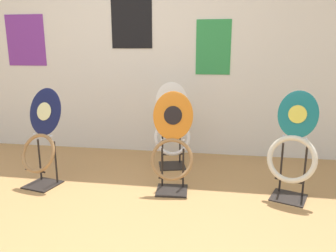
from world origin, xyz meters
TOP-DOWN VIEW (x-y plane):
  - ground_plane at (0.00, 0.00)m, footprint 14.00×14.00m
  - wall_back at (-0.00, 2.04)m, footprint 8.00×0.07m
  - toilet_seat_display_white_plain at (0.51, 1.52)m, footprint 0.42×0.34m
  - toilet_seat_display_teal_sax at (1.63, 0.90)m, footprint 0.45×0.37m
  - toilet_seat_display_orange_sun at (0.60, 0.90)m, footprint 0.39×0.35m
  - toilet_seat_display_navy_moon at (-0.62, 0.84)m, footprint 0.43×0.39m

SIDE VIEW (x-z plane):
  - ground_plane at x=0.00m, z-range 0.00..0.00m
  - toilet_seat_display_white_plain at x=0.51m, z-range -0.04..0.88m
  - toilet_seat_display_orange_sun at x=0.60m, z-range -0.03..0.87m
  - toilet_seat_display_teal_sax at x=1.63m, z-range -0.02..0.91m
  - toilet_seat_display_navy_moon at x=-0.62m, z-range 0.00..0.91m
  - wall_back at x=0.00m, z-range 0.00..2.60m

